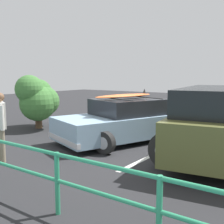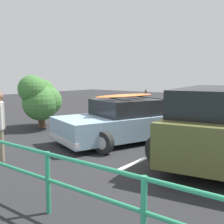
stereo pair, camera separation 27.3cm
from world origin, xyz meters
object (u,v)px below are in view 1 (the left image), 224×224
at_px(person_bystander, 1,121).
at_px(sedan_car, 125,121).
at_px(suv_car, 223,122).
at_px(bush_near_left, 39,99).

bearing_deg(person_bystander, sedan_car, -108.08).
xyz_separation_m(suv_car, person_bystander, (4.06, 3.24, 0.07)).
bearing_deg(bush_near_left, person_bystander, 128.74).
height_order(sedan_car, person_bystander, person_bystander).
bearing_deg(suv_car, bush_near_left, 0.54).
distance_m(suv_car, bush_near_left, 6.61).
bearing_deg(sedan_car, bush_near_left, 4.08).
relative_size(sedan_car, suv_car, 0.97).
xyz_separation_m(sedan_car, bush_near_left, (3.68, 0.26, 0.49)).
distance_m(suv_car, person_bystander, 5.19).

